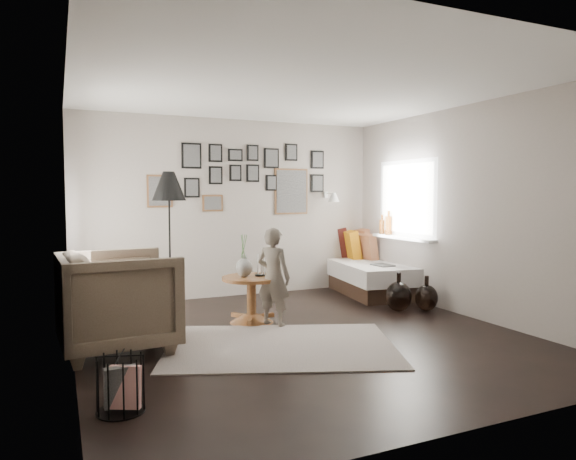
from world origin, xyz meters
name	(u,v)px	position (x,y,z in m)	size (l,w,h in m)	color
ground	(303,336)	(0.00, 0.00, 0.00)	(4.80, 4.80, 0.00)	black
wall_back	(232,208)	(0.00, 2.40, 1.30)	(4.50, 4.50, 0.00)	gray
wall_front	(472,228)	(0.00, -2.40, 1.30)	(4.50, 4.50, 0.00)	gray
wall_left	(70,218)	(-2.25, 0.00, 1.30)	(4.80, 4.80, 0.00)	gray
wall_right	(468,211)	(2.25, 0.00, 1.30)	(4.80, 4.80, 0.00)	gray
ceiling	(303,88)	(0.00, 0.00, 2.60)	(4.80, 4.80, 0.00)	white
door_left	(70,237)	(-2.23, 1.20, 1.05)	(0.00, 2.14, 2.14)	white
window_right	(397,234)	(2.18, 1.34, 0.93)	(0.15, 1.32, 1.30)	white
gallery_wall	(251,178)	(0.29, 2.38, 1.74)	(2.74, 0.03, 1.08)	brown
wall_sconce	(333,197)	(1.55, 2.13, 1.46)	(0.18, 0.36, 0.16)	white
rug	(281,346)	(-0.36, -0.24, 0.01)	(2.23, 1.56, 0.01)	silver
pedestal_table	(252,301)	(-0.29, 0.78, 0.25)	(0.69, 0.69, 0.54)	brown
vase	(244,264)	(-0.37, 0.80, 0.70)	(0.20, 0.20, 0.49)	black
candles	(260,265)	(-0.18, 0.78, 0.67)	(0.12, 0.12, 0.26)	black
daybed	(361,270)	(1.98, 1.99, 0.32)	(1.17, 2.20, 1.03)	black
magazine_on_daybed	(383,265)	(1.93, 1.34, 0.48)	(0.23, 0.32, 0.02)	black
armchair	(119,301)	(-1.83, 0.29, 0.48)	(1.03, 1.06, 0.97)	brown
armchair_cushion	(121,300)	(-1.80, 0.34, 0.48)	(0.44, 0.44, 0.11)	silver
floor_lamp	(169,192)	(-1.08, 1.57, 1.54)	(0.42, 0.42, 1.79)	black
magazine_basket	(121,384)	(-1.98, -1.19, 0.19)	(0.39, 0.39, 0.39)	black
demijohn_large	(399,296)	(1.63, 0.54, 0.19)	(0.33, 0.33, 0.50)	black
demijohn_small	(426,297)	(1.98, 0.42, 0.17)	(0.30, 0.30, 0.46)	black
child	(273,277)	(-0.12, 0.53, 0.57)	(0.41, 0.27, 1.13)	#5C5348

